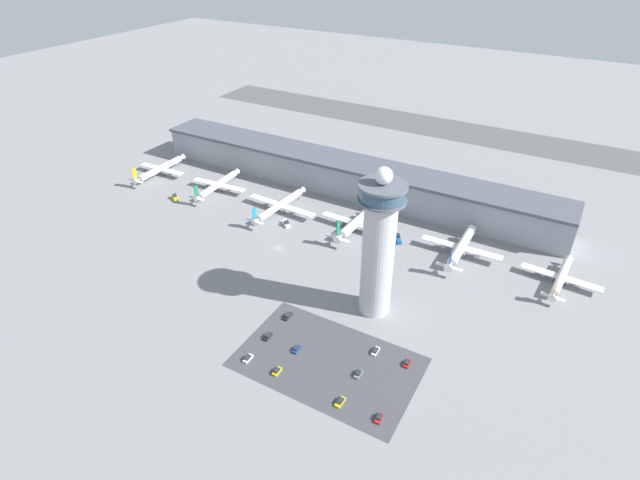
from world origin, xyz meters
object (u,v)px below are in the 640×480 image
airplane_gate_bravo (218,185)px  service_truck_catering (175,198)px  service_truck_fuel (339,236)px  car_black_suv (297,349)px  airplane_gate_charlie (280,205)px  car_navy_sedan (248,358)px  service_truck_baggage (286,224)px  airplane_gate_delta (356,223)px  car_green_van (408,363)px  car_maroon_suv (379,418)px  car_white_wagon (277,371)px  car_grey_coupe (340,402)px  car_silver_sedan (358,374)px  car_yellow_taxi (376,351)px  control_tower (379,245)px  service_truck_water (398,238)px  airplane_gate_foxtrot (561,277)px  airplane_gate_echo (461,247)px  car_red_hatchback (268,336)px  airplane_gate_alpha (160,169)px  car_blue_compact (288,316)px

airplane_gate_bravo → service_truck_catering: (-14.73, -20.18, -3.13)m
service_truck_fuel → car_black_suv: service_truck_fuel is taller
airplane_gate_charlie → car_navy_sedan: bearing=-62.7°
service_truck_fuel → service_truck_baggage: 29.30m
airplane_gate_delta → car_green_van: bearing=-52.2°
car_maroon_suv → car_green_van: car_maroon_suv is taller
service_truck_catering → car_white_wagon: (121.71, -78.56, -0.50)m
service_truck_baggage → car_grey_coupe: bearing=-48.3°
airplane_gate_charlie → car_navy_sedan: 107.83m
car_silver_sedan → car_yellow_taxi: (0.66, 12.95, -0.02)m
control_tower → airplane_gate_bravo: 135.15m
service_truck_water → car_silver_sedan: service_truck_water is taller
airplane_gate_foxtrot → airplane_gate_echo: bearing=180.0°
airplane_gate_charlie → car_black_suv: bearing=-53.2°
service_truck_catering → car_silver_sedan: service_truck_catering is taller
car_white_wagon → car_green_van: size_ratio=0.94×
car_green_van → airplane_gate_delta: bearing=127.8°
airplane_gate_echo → car_grey_coupe: (-9.20, -103.32, -4.19)m
car_navy_sedan → car_black_suv: size_ratio=1.03×
airplane_gate_echo → car_red_hatchback: size_ratio=8.91×
service_truck_fuel → car_navy_sedan: service_truck_fuel is taller
airplane_gate_bravo → car_yellow_taxi: size_ratio=8.62×
service_truck_catering → car_silver_sedan: 160.92m
airplane_gate_delta → car_yellow_taxi: size_ratio=8.25×
airplane_gate_alpha → airplane_gate_echo: (186.48, 4.27, 0.44)m
airplane_gate_alpha → car_green_van: 203.54m
car_blue_compact → car_green_van: car_green_van is taller
control_tower → car_grey_coupe: bearing=-78.3°
airplane_gate_bravo → car_green_van: airplane_gate_bravo is taller
airplane_gate_foxtrot → car_green_van: bearing=-117.7°
airplane_gate_charlie → car_yellow_taxi: airplane_gate_charlie is taller
service_truck_catering → car_green_van: 168.34m
car_navy_sedan → car_black_suv: (12.83, 12.57, -0.05)m
car_red_hatchback → airplane_gate_alpha: bearing=148.4°
service_truck_water → car_maroon_suv: (34.89, -100.96, -0.48)m
airplane_gate_alpha → service_truck_water: (156.04, 2.42, -3.20)m
airplane_gate_charlie → service_truck_water: airplane_gate_charlie is taller
airplane_gate_echo → car_grey_coupe: 103.82m
car_black_suv → airplane_gate_alpha: bearing=150.6°
car_red_hatchback → car_black_suv: bearing=-1.2°
car_grey_coupe → car_blue_compact: (-37.76, 26.83, 0.03)m
car_silver_sedan → car_green_van: 18.44m
airplane_gate_bravo → airplane_gate_charlie: bearing=-3.9°
service_truck_baggage → car_maroon_suv: 124.79m
service_truck_fuel → service_truck_water: (26.51, 12.19, 0.16)m
service_truck_baggage → car_navy_sedan: service_truck_baggage is taller
service_truck_fuel → car_maroon_suv: 107.94m
airplane_gate_alpha → car_black_suv: size_ratio=9.89×
airplane_gate_bravo → car_red_hatchback: airplane_gate_bravo is taller
airplane_gate_delta → car_blue_compact: (5.65, -72.51, -3.90)m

